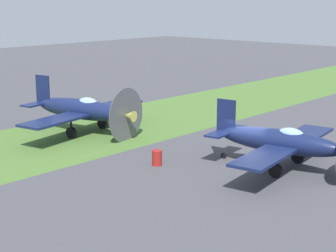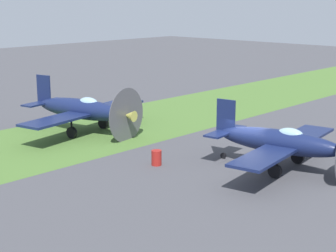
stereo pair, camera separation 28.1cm
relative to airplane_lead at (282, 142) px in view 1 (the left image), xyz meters
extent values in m
plane|color=#424247|center=(0.31, -2.26, -1.61)|extent=(160.00, 160.00, 0.00)
cube|color=#476B2D|center=(0.31, -14.83, -1.61)|extent=(120.00, 11.00, 0.01)
ellipsoid|color=#141E47|center=(0.02, -0.17, 0.01)|extent=(2.43, 7.72, 1.39)
cube|color=#141E47|center=(-0.04, 0.27, -0.16)|extent=(10.89, 3.37, 0.16)
cube|color=#141E47|center=(0.50, -3.60, 1.01)|extent=(0.28, 1.23, 2.12)
cube|color=#141E47|center=(0.50, -3.60, 0.12)|extent=(3.68, 1.49, 0.11)
ellipsoid|color=#8CB2C6|center=(-0.07, 0.49, 0.49)|extent=(0.99, 1.66, 0.78)
cylinder|color=black|center=(-1.66, 0.16, -1.23)|extent=(0.35, 0.79, 0.76)
cylinder|color=black|center=(-1.66, 0.16, -0.70)|extent=(0.13, 0.13, 1.07)
cylinder|color=black|center=(1.55, 0.61, -1.23)|extent=(0.35, 0.79, 0.76)
cylinder|color=black|center=(1.55, 0.61, -0.70)|extent=(0.13, 0.13, 1.07)
cylinder|color=black|center=(0.52, -3.71, -1.43)|extent=(0.18, 0.37, 0.36)
ellipsoid|color=#141E47|center=(2.18, -15.45, 0.12)|extent=(2.91, 8.25, 1.48)
cube|color=#141E47|center=(2.09, -14.98, -0.06)|extent=(11.63, 4.05, 0.17)
cube|color=#141E47|center=(2.84, -19.08, 1.19)|extent=(0.35, 1.31, 2.27)
cube|color=#141E47|center=(2.84, -19.08, 0.24)|extent=(3.95, 1.74, 0.12)
cone|color=#B7B24C|center=(1.40, -11.16, 0.12)|extent=(0.90, 0.96, 0.76)
cylinder|color=#4C4C51|center=(1.44, -11.40, 0.12)|extent=(3.76, 0.73, 3.82)
ellipsoid|color=#8CB2C6|center=(2.05, -14.74, 0.63)|extent=(1.12, 1.79, 0.84)
cylinder|color=black|center=(0.37, -15.17, -1.21)|extent=(0.40, 0.85, 0.81)
cylinder|color=black|center=(0.37, -15.17, -0.64)|extent=(0.14, 0.14, 1.15)
cylinder|color=black|center=(3.77, -14.55, -1.21)|extent=(0.40, 0.85, 0.81)
cylinder|color=black|center=(3.77, -14.55, -0.64)|extent=(0.14, 0.14, 1.15)
cylinder|color=black|center=(2.86, -19.20, -1.42)|extent=(0.21, 0.40, 0.38)
cylinder|color=maroon|center=(4.31, -5.74, -1.16)|extent=(0.60, 0.60, 0.90)
camera|label=1|loc=(26.59, 15.59, 7.95)|focal=58.56mm
camera|label=2|loc=(26.40, 15.80, 7.95)|focal=58.56mm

